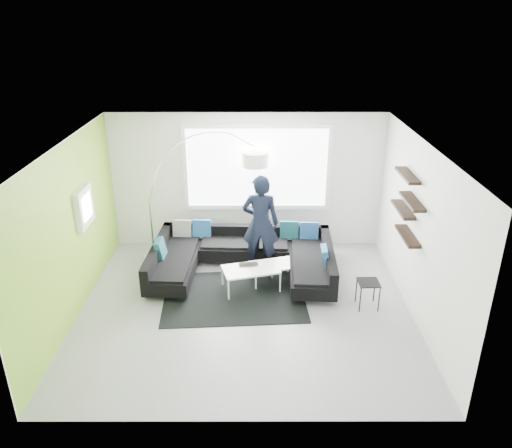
# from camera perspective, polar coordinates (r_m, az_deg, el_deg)

# --- Properties ---
(ground) EXTENTS (5.50, 5.50, 0.00)m
(ground) POSITION_cam_1_polar(r_m,az_deg,el_deg) (8.53, -1.22, -9.58)
(ground) COLOR gray
(ground) RESTS_ON ground
(room_shell) EXTENTS (5.54, 5.04, 2.82)m
(room_shell) POSITION_cam_1_polar(r_m,az_deg,el_deg) (7.87, -1.03, 2.33)
(room_shell) COLOR silver
(room_shell) RESTS_ON ground
(sectional_sofa) EXTENTS (3.43, 2.22, 0.72)m
(sectional_sofa) POSITION_cam_1_polar(r_m,az_deg,el_deg) (9.33, -1.55, -4.17)
(sectional_sofa) COLOR black
(sectional_sofa) RESTS_ON ground
(rug) EXTENTS (2.54, 1.92, 0.01)m
(rug) POSITION_cam_1_polar(r_m,az_deg,el_deg) (8.83, -2.51, -8.27)
(rug) COLOR black
(rug) RESTS_ON ground
(coffee_table) EXTENTS (1.41, 1.04, 0.41)m
(coffee_table) POSITION_cam_1_polar(r_m,az_deg,el_deg) (9.07, 0.68, -5.84)
(coffee_table) COLOR white
(coffee_table) RESTS_ON ground
(arc_lamp) EXTENTS (2.41, 0.86, 2.54)m
(arc_lamp) POSITION_cam_1_polar(r_m,az_deg,el_deg) (9.81, -12.16, 2.82)
(arc_lamp) COLOR white
(arc_lamp) RESTS_ON ground
(side_table) EXTENTS (0.36, 0.36, 0.48)m
(side_table) POSITION_cam_1_polar(r_m,az_deg,el_deg) (8.65, 12.61, -7.84)
(side_table) COLOR black
(side_table) RESTS_ON ground
(person) EXTENTS (0.76, 0.57, 1.89)m
(person) POSITION_cam_1_polar(r_m,az_deg,el_deg) (9.32, 0.51, 0.09)
(person) COLOR black
(person) RESTS_ON ground
(laptop) EXTENTS (0.40, 0.30, 0.03)m
(laptop) POSITION_cam_1_polar(r_m,az_deg,el_deg) (8.92, -0.85, -4.77)
(laptop) COLOR black
(laptop) RESTS_ON coffee_table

